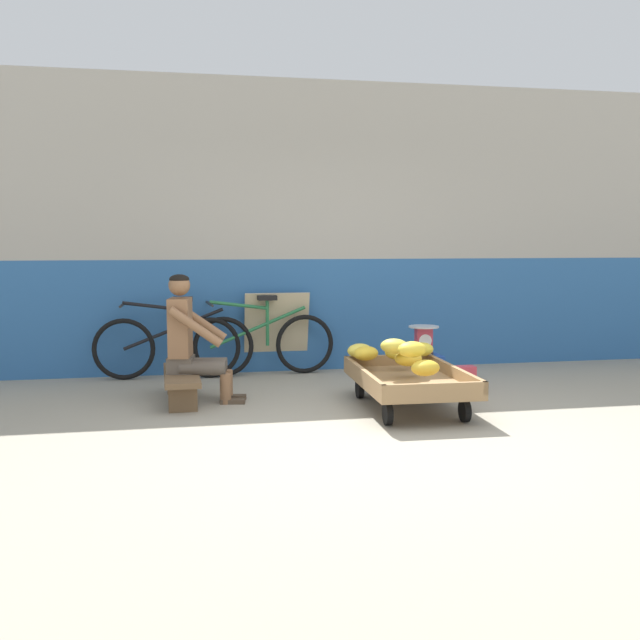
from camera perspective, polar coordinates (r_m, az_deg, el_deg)
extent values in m
plane|color=gray|center=(5.44, 5.13, -9.12)|extent=(80.00, 80.00, 0.00)
cube|color=#2D609E|center=(8.29, -0.81, 0.49)|extent=(16.00, 0.30, 1.23)
cube|color=#A8A399|center=(8.29, -0.83, 11.43)|extent=(16.00, 0.30, 1.93)
cube|color=#99754C|center=(6.34, 6.88, -4.78)|extent=(0.88, 1.47, 0.05)
cube|color=#99754C|center=(6.23, 3.34, -4.25)|extent=(0.08, 1.44, 0.10)
cube|color=#99754C|center=(6.45, 10.31, -3.98)|extent=(0.08, 1.44, 0.10)
cube|color=#99754C|center=(6.99, 5.28, -3.12)|extent=(0.84, 0.07, 0.10)
cube|color=#99754C|center=(5.67, 8.88, -5.34)|extent=(0.84, 0.07, 0.10)
cylinder|color=black|center=(6.77, 3.09, -5.30)|extent=(0.06, 0.18, 0.18)
cylinder|color=black|center=(6.93, 8.20, -5.08)|extent=(0.06, 0.18, 0.18)
cylinder|color=black|center=(5.81, 5.26, -7.23)|extent=(0.06, 0.18, 0.18)
cylinder|color=black|center=(6.00, 11.13, -6.90)|extent=(0.06, 0.18, 0.18)
ellipsoid|color=yellow|center=(6.93, 7.86, -2.27)|extent=(0.28, 0.25, 0.13)
ellipsoid|color=yellow|center=(6.81, 3.08, -2.37)|extent=(0.28, 0.24, 0.13)
ellipsoid|color=gold|center=(6.64, 3.56, -2.59)|extent=(0.28, 0.25, 0.13)
ellipsoid|color=gold|center=(5.93, 8.15, -3.69)|extent=(0.27, 0.22, 0.13)
ellipsoid|color=gold|center=(6.37, 6.84, -2.99)|extent=(0.25, 0.19, 0.13)
ellipsoid|color=gold|center=(6.71, 6.06, -2.52)|extent=(0.29, 0.26, 0.13)
ellipsoid|color=gold|center=(6.28, 5.77, -2.03)|extent=(0.30, 0.28, 0.13)
ellipsoid|color=gold|center=(6.00, 7.14, -2.27)|extent=(0.26, 0.20, 0.13)
cube|color=brown|center=(6.69, -10.69, -4.19)|extent=(0.32, 1.11, 0.05)
cube|color=brown|center=(7.09, -10.76, -4.71)|extent=(0.24, 0.08, 0.22)
cube|color=brown|center=(6.34, -10.56, -6.01)|extent=(0.24, 0.08, 0.22)
cylinder|color=brown|center=(6.75, -7.19, -4.98)|extent=(0.10, 0.10, 0.27)
cube|color=#4C3D2D|center=(6.77, -6.66, -5.94)|extent=(0.23, 0.12, 0.04)
cylinder|color=brown|center=(6.74, -8.90, -3.43)|extent=(0.42, 0.19, 0.13)
cylinder|color=brown|center=(6.57, -7.31, -5.29)|extent=(0.10, 0.10, 0.27)
cube|color=#4C3D2D|center=(6.59, -6.78, -6.27)|extent=(0.23, 0.12, 0.04)
cylinder|color=brown|center=(6.56, -9.08, -3.69)|extent=(0.42, 0.19, 0.13)
cube|color=brown|center=(6.67, -10.70, -3.39)|extent=(0.26, 0.31, 0.14)
cube|color=brown|center=(6.62, -10.76, -0.57)|extent=(0.23, 0.34, 0.52)
cylinder|color=brown|center=(6.80, -9.19, -0.15)|extent=(0.48, 0.15, 0.36)
cylinder|color=brown|center=(6.40, -9.60, -0.54)|extent=(0.48, 0.15, 0.36)
sphere|color=brown|center=(6.59, -10.83, 2.67)|extent=(0.19, 0.19, 0.19)
ellipsoid|color=black|center=(6.59, -10.83, 3.12)|extent=(0.17, 0.17, 0.09)
cube|color=#234CA8|center=(7.44, 7.98, -3.85)|extent=(0.36, 0.28, 0.30)
cylinder|color=#28282D|center=(7.41, 7.99, -2.59)|extent=(0.20, 0.20, 0.03)
cube|color=#C6384C|center=(7.39, 8.01, -1.55)|extent=(0.16, 0.10, 0.24)
cylinder|color=white|center=(7.34, 8.15, -1.61)|extent=(0.13, 0.01, 0.13)
cylinder|color=#B2B5BA|center=(7.37, 8.03, -0.51)|extent=(0.30, 0.30, 0.01)
torus|color=black|center=(7.86, -14.94, -2.20)|extent=(0.64, 0.07, 0.64)
torus|color=black|center=(7.83, -7.49, -2.07)|extent=(0.64, 0.07, 0.64)
cylinder|color=black|center=(7.81, -11.25, -0.69)|extent=(1.03, 0.07, 0.43)
cylinder|color=black|center=(7.80, -10.52, -0.38)|extent=(0.04, 0.04, 0.48)
cylinder|color=black|center=(7.79, -12.79, 1.04)|extent=(0.62, 0.05, 0.12)
cube|color=black|center=(7.77, -10.56, 1.60)|extent=(0.20, 0.11, 0.05)
cylinder|color=black|center=(7.81, -15.03, 1.14)|extent=(0.04, 0.48, 0.03)
torus|color=black|center=(7.79, -8.48, -2.13)|extent=(0.64, 0.10, 0.64)
torus|color=black|center=(7.98, -1.19, -1.87)|extent=(0.64, 0.10, 0.64)
cylinder|color=#236B3D|center=(7.84, -4.80, -0.56)|extent=(1.03, 0.11, 0.43)
cylinder|color=#236B3D|center=(7.86, -4.09, -0.25)|extent=(0.04, 0.04, 0.48)
cylinder|color=#236B3D|center=(7.78, -6.30, 1.15)|extent=(0.62, 0.08, 0.12)
cube|color=black|center=(7.83, -4.10, 1.72)|extent=(0.21, 0.11, 0.05)
cylinder|color=black|center=(7.74, -8.53, 1.24)|extent=(0.06, 0.48, 0.03)
cube|color=#C6B289|center=(8.06, -3.39, -0.96)|extent=(0.70, 0.24, 0.88)
cube|color=#D13D4C|center=(7.21, 11.18, -4.45)|extent=(0.18, 0.12, 0.24)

